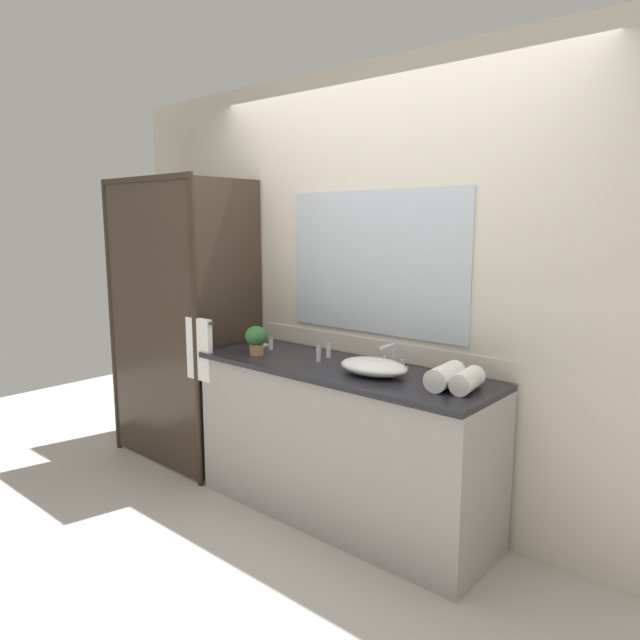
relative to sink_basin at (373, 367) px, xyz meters
name	(u,v)px	position (x,y,z in m)	size (l,w,h in m)	color
ground_plane	(339,516)	(-0.24, 0.02, -0.94)	(8.00, 8.00, 0.00)	#B7B2A8
wall_back_with_mirror	(377,290)	(-0.24, 0.36, 0.36)	(4.40, 0.06, 2.60)	beige
vanity_cabinet	(341,443)	(-0.24, 0.02, -0.49)	(1.80, 0.58, 0.90)	#9E9993
shower_enclosure	(176,324)	(-1.51, -0.17, 0.08)	(1.20, 0.59, 2.00)	#2D2319
sink_basin	(373,367)	(0.00, 0.00, 0.00)	(0.39, 0.27, 0.09)	white
faucet	(392,360)	(0.00, 0.18, 0.00)	(0.17, 0.14, 0.14)	silver
potted_plant	(256,338)	(-0.82, -0.08, 0.06)	(0.14, 0.14, 0.18)	#B77A51
soap_dish	(260,344)	(-0.99, 0.11, -0.03)	(0.10, 0.07, 0.04)	silver
amenity_bottle_shampoo	(319,354)	(-0.42, 0.03, 0.00)	(0.03, 0.03, 0.09)	silver
amenity_bottle_body_wash	(271,344)	(-0.86, 0.08, 0.00)	(0.03, 0.03, 0.08)	silver
amenity_bottle_conditioner	(329,351)	(-0.43, 0.14, 0.00)	(0.03, 0.03, 0.09)	white
rolled_towel_near_edge	(467,381)	(0.52, 0.04, 0.01)	(0.11, 0.11, 0.22)	white
rolled_towel_middle	(445,376)	(0.41, 0.02, 0.01)	(0.12, 0.12, 0.25)	white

